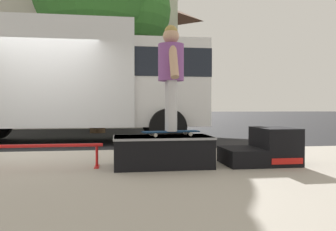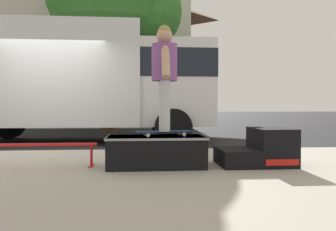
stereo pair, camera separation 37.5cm
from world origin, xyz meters
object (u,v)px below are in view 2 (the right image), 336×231
Objects in this scene: kicker_ramp at (261,150)px; skater_kid at (164,69)px; skate_box at (156,150)px; skateboard at (164,132)px; box_truck at (83,79)px; street_tree_main at (116,0)px; grind_rail at (39,149)px.

skater_kid reaches higher than kicker_ramp.
skateboard is at bearing -3.18° from skate_box.
box_truck reaches higher than skate_box.
skateboard is at bearing -81.46° from street_tree_main.
street_tree_main is (-1.08, 7.97, 4.57)m from skate_box.
skate_box is 0.18× the size of street_tree_main.
street_tree_main reaches higher than grind_rail.
street_tree_main reaches higher than skate_box.
street_tree_main is at bearing 97.73° from skate_box.
kicker_ramp is 3.04m from grind_rail.
skateboard is 0.56× the size of skater_kid.
box_truck is 0.94× the size of street_tree_main.
box_truck is (-1.85, 4.61, 0.26)m from skater_kid.
box_truck reaches higher than skater_kid.
box_truck reaches higher than kicker_ramp.
skate_box reaches higher than grind_rail.
skate_box is 1.46m from kicker_ramp.
skater_kid is at bearing -3.18° from skate_box.
skate_box is 5.11m from box_truck.
skater_kid is 8.78m from street_tree_main.
street_tree_main is at bearing 86.41° from grind_rail.
skater_kid is (0.00, -0.00, 0.85)m from skateboard.
skateboard reaches higher than skate_box.
grind_rail is 1.71m from skateboard.
skater_kid is (-1.35, -0.01, 1.11)m from kicker_ramp.
skater_kid is (1.69, -0.12, 1.08)m from grind_rail.
street_tree_main is (-2.55, 7.97, 4.58)m from kicker_ramp.
skateboard is at bearing -179.75° from kicker_ramp.
skate_box is 1.11m from skater_kid.
skater_kid is 0.21× the size of box_truck.
skate_box is 0.92× the size of skater_kid.
kicker_ramp is 1.24× the size of skateboard.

